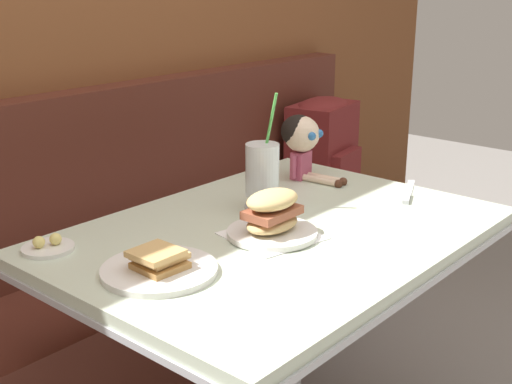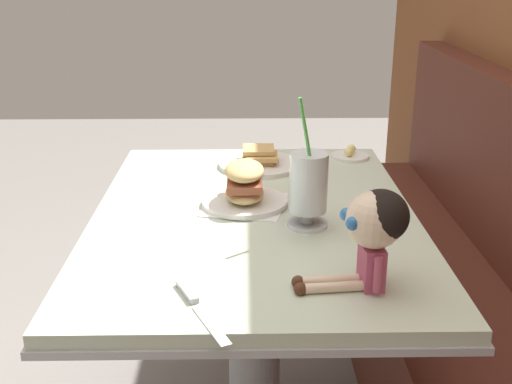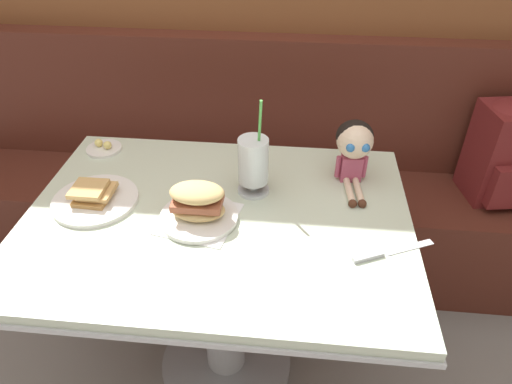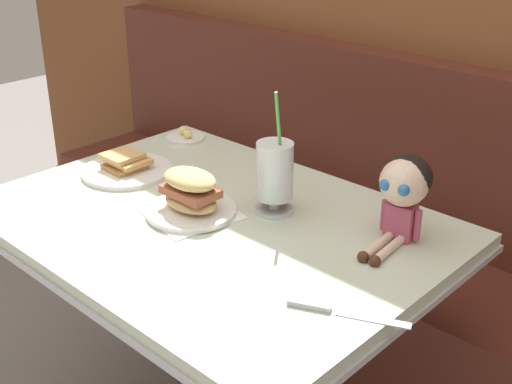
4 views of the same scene
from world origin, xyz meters
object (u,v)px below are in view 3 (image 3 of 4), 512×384
at_px(sandwich_plate, 198,206).
at_px(butter_knife, 380,254).
at_px(milkshake_glass, 253,164).
at_px(toast_plate, 95,198).
at_px(butter_saucer, 104,148).
at_px(seated_doll, 355,144).

distance_m(sandwich_plate, butter_knife, 0.50).
xyz_separation_m(milkshake_glass, sandwich_plate, (-0.14, -0.15, -0.05)).
bearing_deg(toast_plate, milkshake_glass, 12.57).
relative_size(toast_plate, sandwich_plate, 1.06).
relative_size(milkshake_glass, butter_saucer, 2.62).
bearing_deg(butter_saucer, butter_knife, -25.74).
relative_size(milkshake_glass, butter_knife, 1.42).
relative_size(milkshake_glass, sandwich_plate, 1.34).
height_order(toast_plate, milkshake_glass, milkshake_glass).
bearing_deg(sandwich_plate, milkshake_glass, 47.15).
distance_m(toast_plate, sandwich_plate, 0.33).
bearing_deg(butter_knife, sandwich_plate, 168.96).
distance_m(toast_plate, milkshake_glass, 0.48).
relative_size(sandwich_plate, seated_doll, 1.06).
bearing_deg(milkshake_glass, butter_saucer, 160.98).
xyz_separation_m(butter_saucer, butter_knife, (0.89, -0.43, -0.00)).
bearing_deg(butter_saucer, milkshake_glass, -19.02).
height_order(milkshake_glass, seated_doll, milkshake_glass).
xyz_separation_m(milkshake_glass, butter_saucer, (-0.54, 0.19, -0.09)).
height_order(milkshake_glass, butter_saucer, milkshake_glass).
distance_m(milkshake_glass, sandwich_plate, 0.21).
xyz_separation_m(milkshake_glass, butter_knife, (0.35, -0.24, -0.10)).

